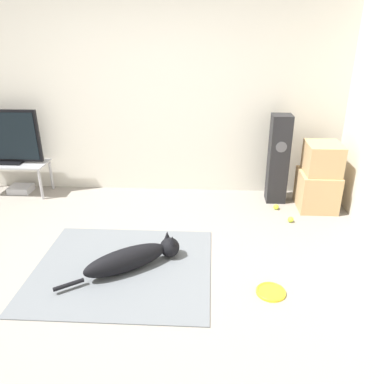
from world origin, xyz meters
The scene contains 13 objects.
ground_plane centered at (0.00, 0.00, 0.00)m, with size 12.00×12.00×0.00m, color gray.
wall_back centered at (0.00, 2.10, 1.27)m, with size 8.00×0.06×2.55m.
area_rug centered at (0.10, 0.18, 0.01)m, with size 1.63×1.41×0.01m.
dog centered at (0.21, 0.18, 0.12)m, with size 1.01×0.74×0.25m.
frisbee centered at (1.43, -0.10, 0.01)m, with size 0.25×0.25×0.03m.
cardboard_box_lower centered at (2.21, 1.60, 0.23)m, with size 0.45×0.50×0.46m.
cardboard_box_upper centered at (2.22, 1.59, 0.64)m, with size 0.40×0.44×0.36m.
floor_speaker centered at (1.74, 1.78, 0.56)m, with size 0.24×0.24×1.11m.
tv_stand centered at (-1.71, 1.82, 0.37)m, with size 0.92×0.40×0.43m.
tv centered at (-1.71, 1.82, 0.77)m, with size 0.87×0.20×0.70m.
tennis_ball_by_boxes centered at (1.72, 1.50, 0.03)m, with size 0.07×0.07×0.07m.
tennis_ball_near_speaker centered at (1.83, 1.18, 0.03)m, with size 0.07×0.07×0.07m.
game_console centered at (-1.67, 1.86, 0.04)m, with size 0.29×0.24×0.09m.
Camera 1 is at (0.90, -2.68, 2.06)m, focal length 35.00 mm.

